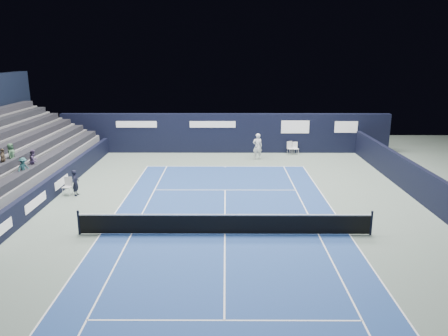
# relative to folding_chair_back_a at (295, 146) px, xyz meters

# --- Properties ---
(ground) EXTENTS (48.00, 48.00, 0.00)m
(ground) POSITION_rel_folding_chair_back_a_xyz_m (-5.50, -13.86, -0.64)
(ground) COLOR #58695E
(ground) RESTS_ON ground
(court_surface) EXTENTS (10.97, 23.77, 0.01)m
(court_surface) POSITION_rel_folding_chair_back_a_xyz_m (-5.50, -15.86, -0.63)
(court_surface) COLOR navy
(court_surface) RESTS_ON ground
(enclosure_wall_right) EXTENTS (0.30, 22.00, 1.80)m
(enclosure_wall_right) POSITION_rel_folding_chair_back_a_xyz_m (5.00, -9.86, 0.26)
(enclosure_wall_right) COLOR black
(enclosure_wall_right) RESTS_ON ground
(folding_chair_back_a) EXTENTS (0.50, 0.52, 0.96)m
(folding_chair_back_a) POSITION_rel_folding_chair_back_a_xyz_m (0.00, 0.00, 0.00)
(folding_chair_back_a) COLOR white
(folding_chair_back_a) RESTS_ON ground
(folding_chair_back_b) EXTENTS (0.59, 0.59, 1.03)m
(folding_chair_back_b) POSITION_rel_folding_chair_back_a_xyz_m (-0.40, -0.13, -0.05)
(folding_chair_back_b) COLOR silver
(folding_chair_back_b) RESTS_ON ground
(line_judge_chair) EXTENTS (0.50, 0.48, 1.02)m
(line_judge_chair) POSITION_rel_folding_chair_back_a_xyz_m (-14.33, -10.32, -0.06)
(line_judge_chair) COLOR silver
(line_judge_chair) RESTS_ON ground
(line_judge) EXTENTS (0.35, 0.53, 1.46)m
(line_judge) POSITION_rel_folding_chair_back_a_xyz_m (-13.83, -10.44, 0.09)
(line_judge) COLOR black
(line_judge) RESTS_ON ground
(court_markings) EXTENTS (11.03, 23.83, 0.00)m
(court_markings) POSITION_rel_folding_chair_back_a_xyz_m (-5.50, -15.86, -0.63)
(court_markings) COLOR white
(court_markings) RESTS_ON court_surface
(tennis_net) EXTENTS (12.90, 0.10, 1.10)m
(tennis_net) POSITION_rel_folding_chair_back_a_xyz_m (-5.50, -15.86, -0.13)
(tennis_net) COLOR black
(tennis_net) RESTS_ON ground
(back_sponsor_wall) EXTENTS (26.00, 0.63, 3.10)m
(back_sponsor_wall) POSITION_rel_folding_chair_back_a_xyz_m (-5.50, 0.64, 0.92)
(back_sponsor_wall) COLOR black
(back_sponsor_wall) RESTS_ON ground
(side_barrier_left) EXTENTS (0.33, 22.00, 1.20)m
(side_barrier_left) POSITION_rel_folding_chair_back_a_xyz_m (-15.00, -9.89, -0.04)
(side_barrier_left) COLOR black
(side_barrier_left) RESTS_ON ground
(tennis_player) EXTENTS (0.79, 0.91, 1.96)m
(tennis_player) POSITION_rel_folding_chair_back_a_xyz_m (-3.10, -1.77, 0.35)
(tennis_player) COLOR silver
(tennis_player) RESTS_ON ground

